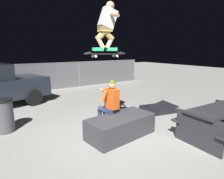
{
  "coord_description": "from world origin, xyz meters",
  "views": [
    {
      "loc": [
        -2.42,
        -3.52,
        2.07
      ],
      "look_at": [
        0.13,
        0.28,
        1.1
      ],
      "focal_mm": 30.66,
      "sensor_mm": 36.0,
      "label": 1
    }
  ],
  "objects_px": {
    "skater_airborne": "(107,24)",
    "kicker_ramp": "(159,109)",
    "picnic_table_back": "(219,119)",
    "skateboard": "(105,54)",
    "person_sitting_on_ledge": "(109,102)",
    "ledge_box_main": "(121,126)",
    "trash_bin": "(4,116)"
  },
  "relations": [
    {
      "from": "skater_airborne",
      "to": "kicker_ramp",
      "type": "distance_m",
      "value": 3.48
    },
    {
      "from": "kicker_ramp",
      "to": "picnic_table_back",
      "type": "distance_m",
      "value": 2.29
    },
    {
      "from": "skateboard",
      "to": "skater_airborne",
      "type": "relative_size",
      "value": 0.92
    },
    {
      "from": "person_sitting_on_ledge",
      "to": "kicker_ramp",
      "type": "height_order",
      "value": "person_sitting_on_ledge"
    },
    {
      "from": "ledge_box_main",
      "to": "skater_airborne",
      "type": "height_order",
      "value": "skater_airborne"
    },
    {
      "from": "trash_bin",
      "to": "person_sitting_on_ledge",
      "type": "bearing_deg",
      "value": -31.65
    },
    {
      "from": "skateboard",
      "to": "trash_bin",
      "type": "xyz_separation_m",
      "value": [
        -2.16,
        1.37,
        -1.52
      ]
    },
    {
      "from": "skateboard",
      "to": "trash_bin",
      "type": "relative_size",
      "value": 1.21
    },
    {
      "from": "skateboard",
      "to": "trash_bin",
      "type": "height_order",
      "value": "skateboard"
    },
    {
      "from": "person_sitting_on_ledge",
      "to": "skater_airborne",
      "type": "distance_m",
      "value": 1.9
    },
    {
      "from": "skater_airborne",
      "to": "kicker_ramp",
      "type": "height_order",
      "value": "skater_airborne"
    },
    {
      "from": "person_sitting_on_ledge",
      "to": "picnic_table_back",
      "type": "bearing_deg",
      "value": -44.88
    },
    {
      "from": "ledge_box_main",
      "to": "kicker_ramp",
      "type": "bearing_deg",
      "value": 20.14
    },
    {
      "from": "ledge_box_main",
      "to": "skateboard",
      "type": "bearing_deg",
      "value": 105.97
    },
    {
      "from": "kicker_ramp",
      "to": "trash_bin",
      "type": "height_order",
      "value": "trash_bin"
    },
    {
      "from": "ledge_box_main",
      "to": "trash_bin",
      "type": "relative_size",
      "value": 1.92
    },
    {
      "from": "skateboard",
      "to": "skater_airborne",
      "type": "xyz_separation_m",
      "value": [
        0.06,
        -0.01,
        0.69
      ]
    },
    {
      "from": "skater_airborne",
      "to": "trash_bin",
      "type": "relative_size",
      "value": 1.3
    },
    {
      "from": "person_sitting_on_ledge",
      "to": "picnic_table_back",
      "type": "xyz_separation_m",
      "value": [
        1.84,
        -1.83,
        -0.24
      ]
    },
    {
      "from": "kicker_ramp",
      "to": "picnic_table_back",
      "type": "relative_size",
      "value": 0.66
    },
    {
      "from": "ledge_box_main",
      "to": "skater_airborne",
      "type": "relative_size",
      "value": 1.47
    },
    {
      "from": "ledge_box_main",
      "to": "picnic_table_back",
      "type": "height_order",
      "value": "picnic_table_back"
    },
    {
      "from": "ledge_box_main",
      "to": "person_sitting_on_ledge",
      "type": "height_order",
      "value": "person_sitting_on_ledge"
    },
    {
      "from": "skateboard",
      "to": "picnic_table_back",
      "type": "height_order",
      "value": "skateboard"
    },
    {
      "from": "picnic_table_back",
      "to": "kicker_ramp",
      "type": "bearing_deg",
      "value": 79.2
    },
    {
      "from": "kicker_ramp",
      "to": "picnic_table_back",
      "type": "height_order",
      "value": "picnic_table_back"
    },
    {
      "from": "kicker_ramp",
      "to": "skateboard",
      "type": "bearing_deg",
      "value": -171.61
    },
    {
      "from": "person_sitting_on_ledge",
      "to": "picnic_table_back",
      "type": "height_order",
      "value": "person_sitting_on_ledge"
    },
    {
      "from": "skater_airborne",
      "to": "trash_bin",
      "type": "height_order",
      "value": "skater_airborne"
    },
    {
      "from": "person_sitting_on_ledge",
      "to": "skater_airborne",
      "type": "bearing_deg",
      "value": 158.95
    },
    {
      "from": "skateboard",
      "to": "picnic_table_back",
      "type": "xyz_separation_m",
      "value": [
        1.94,
        -1.85,
        -1.45
      ]
    },
    {
      "from": "ledge_box_main",
      "to": "picnic_table_back",
      "type": "distance_m",
      "value": 2.29
    }
  ]
}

